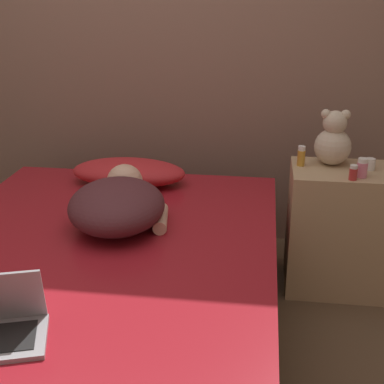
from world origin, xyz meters
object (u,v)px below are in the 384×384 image
(bottle_red, at_px, (353,173))
(bottle_amber, at_px, (301,156))
(pillow, at_px, (129,172))
(teddy_bear, at_px, (333,141))
(bottle_white, at_px, (370,164))
(bottle_pink, at_px, (362,168))
(person_lying, at_px, (119,203))

(bottle_red, relative_size, bottle_amber, 0.71)
(pillow, relative_size, teddy_bear, 2.17)
(teddy_bear, xyz_separation_m, bottle_white, (0.18, -0.06, -0.09))
(pillow, relative_size, bottle_white, 10.62)
(bottle_amber, bearing_deg, teddy_bear, 16.36)
(bottle_white, distance_m, bottle_amber, 0.33)
(bottle_red, height_order, bottle_amber, bottle_amber)
(bottle_pink, bearing_deg, bottle_amber, 154.36)
(pillow, xyz_separation_m, teddy_bear, (1.04, 0.03, 0.20))
(pillow, bearing_deg, bottle_red, -9.66)
(teddy_bear, bearing_deg, bottle_red, -71.28)
(bottle_amber, bearing_deg, bottle_pink, -25.64)
(bottle_red, distance_m, bottle_amber, 0.29)
(pillow, relative_size, bottle_red, 8.41)
(bottle_pink, height_order, bottle_white, bottle_pink)
(bottle_white, height_order, bottle_amber, bottle_amber)
(teddy_bear, height_order, bottle_red, teddy_bear)
(pillow, height_order, bottle_red, bottle_red)
(bottle_amber, bearing_deg, bottle_white, -2.95)
(pillow, distance_m, bottle_pink, 1.17)
(person_lying, distance_m, bottle_white, 1.23)
(person_lying, xyz_separation_m, bottle_amber, (0.80, 0.48, 0.10))
(teddy_bear, relative_size, bottle_pink, 3.05)
(bottle_white, relative_size, bottle_red, 0.79)
(person_lying, bearing_deg, bottle_red, 7.79)
(bottle_pink, height_order, bottle_red, bottle_pink)
(teddy_bear, bearing_deg, bottle_pink, -55.51)
(bottle_pink, height_order, bottle_amber, bottle_amber)
(pillow, xyz_separation_m, bottle_red, (1.11, -0.19, 0.12))
(bottle_amber, bearing_deg, pillow, 179.19)
(person_lying, xyz_separation_m, teddy_bear, (0.96, 0.52, 0.17))
(bottle_pink, xyz_separation_m, bottle_white, (0.06, 0.11, -0.02))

